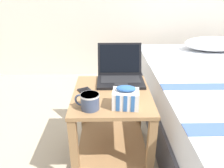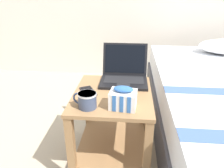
{
  "view_description": "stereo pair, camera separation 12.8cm",
  "coord_description": "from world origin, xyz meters",
  "px_view_note": "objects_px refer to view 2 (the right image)",
  "views": [
    {
      "loc": [
        -0.02,
        -1.21,
        1.11
      ],
      "look_at": [
        0.0,
        -0.04,
        0.58
      ],
      "focal_mm": 35.0,
      "sensor_mm": 36.0,
      "label": 1
    },
    {
      "loc": [
        0.11,
        -1.21,
        1.11
      ],
      "look_at": [
        0.0,
        -0.04,
        0.58
      ],
      "focal_mm": 35.0,
      "sensor_mm": 36.0,
      "label": 2
    }
  ],
  "objects_px": {
    "snack_bag": "(123,98)",
    "cell_phone": "(88,91)",
    "laptop": "(124,74)",
    "mug_front_left": "(87,99)"
  },
  "relations": [
    {
      "from": "laptop",
      "to": "mug_front_left",
      "type": "xyz_separation_m",
      "value": [
        -0.19,
        -0.39,
        0.0
      ]
    },
    {
      "from": "mug_front_left",
      "to": "cell_phone",
      "type": "distance_m",
      "value": 0.2
    },
    {
      "from": "laptop",
      "to": "snack_bag",
      "type": "bearing_deg",
      "value": -88.62
    },
    {
      "from": "snack_bag",
      "to": "cell_phone",
      "type": "height_order",
      "value": "snack_bag"
    },
    {
      "from": "laptop",
      "to": "cell_phone",
      "type": "relative_size",
      "value": 1.98
    },
    {
      "from": "laptop",
      "to": "mug_front_left",
      "type": "relative_size",
      "value": 2.3
    },
    {
      "from": "mug_front_left",
      "to": "cell_phone",
      "type": "relative_size",
      "value": 0.86
    },
    {
      "from": "mug_front_left",
      "to": "snack_bag",
      "type": "distance_m",
      "value": 0.2
    },
    {
      "from": "laptop",
      "to": "mug_front_left",
      "type": "height_order",
      "value": "laptop"
    },
    {
      "from": "cell_phone",
      "to": "laptop",
      "type": "bearing_deg",
      "value": 42.82
    }
  ]
}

